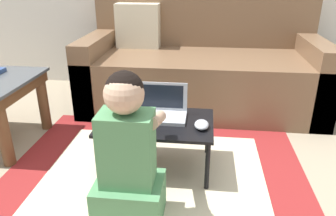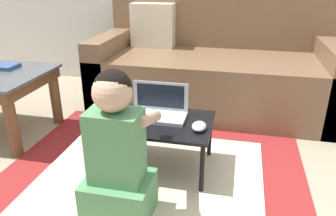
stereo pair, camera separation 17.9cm
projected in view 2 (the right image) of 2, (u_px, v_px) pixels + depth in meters
ground_plane at (174, 173)px, 1.84m from camera, size 16.00×16.00×0.00m
area_rug at (146, 188)px, 1.71m from camera, size 1.66×1.69×0.01m
couch at (213, 68)px, 2.66m from camera, size 1.85×0.89×0.92m
laptop_desk at (156, 125)px, 1.80m from camera, size 0.62×0.41×0.29m
laptop at (158, 111)px, 1.82m from camera, size 0.32×0.17×0.18m
computer_mouse at (199, 126)px, 1.68m from camera, size 0.07×0.11×0.04m
person_seated at (117, 155)px, 1.41m from camera, size 0.30×0.40×0.70m
book_on_table at (3, 66)px, 2.20m from camera, size 0.18×0.14×0.03m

